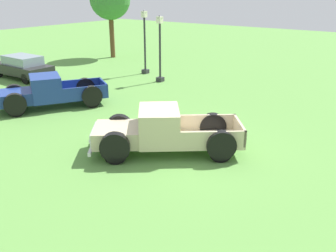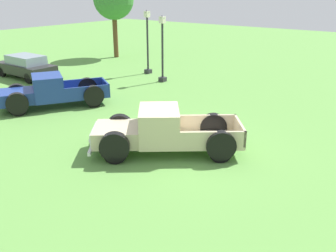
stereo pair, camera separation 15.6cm
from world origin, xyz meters
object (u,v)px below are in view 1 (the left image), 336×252
(pickup_truck_behind_left, at_px, (45,93))
(sedan_distant_b, at_px, (22,66))
(pickup_truck_foreground, at_px, (157,132))
(lamp_post_near, at_px, (160,48))
(lamp_post_far, at_px, (145,41))

(pickup_truck_behind_left, height_order, sedan_distant_b, pickup_truck_behind_left)
(sedan_distant_b, bearing_deg, pickup_truck_foreground, -105.26)
(sedan_distant_b, xyz_separation_m, lamp_post_near, (4.20, -7.12, 1.23))
(pickup_truck_foreground, distance_m, sedan_distant_b, 13.31)
(pickup_truck_foreground, bearing_deg, lamp_post_near, 36.62)
(pickup_truck_foreground, height_order, lamp_post_near, lamp_post_near)
(pickup_truck_behind_left, relative_size, sedan_distant_b, 1.21)
(pickup_truck_behind_left, bearing_deg, sedan_distant_b, 65.24)
(lamp_post_far, bearing_deg, pickup_truck_behind_left, -174.06)
(pickup_truck_foreground, relative_size, sedan_distant_b, 1.19)
(pickup_truck_behind_left, relative_size, lamp_post_far, 1.28)
(pickup_truck_foreground, distance_m, lamp_post_far, 11.85)
(sedan_distant_b, distance_m, lamp_post_near, 8.36)
(lamp_post_near, bearing_deg, pickup_truck_behind_left, 170.07)
(lamp_post_near, relative_size, lamp_post_far, 0.96)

